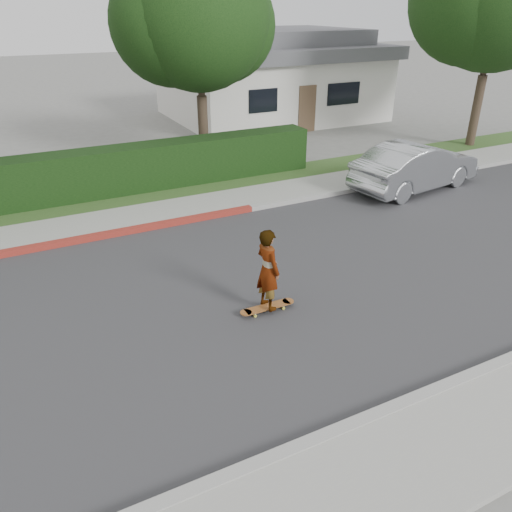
% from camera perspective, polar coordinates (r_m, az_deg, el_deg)
% --- Properties ---
extents(ground, '(120.00, 120.00, 0.00)m').
position_cam_1_polar(ground, '(10.97, 4.13, -2.80)').
color(ground, slate).
rests_on(ground, ground).
extents(road, '(60.00, 8.00, 0.01)m').
position_cam_1_polar(road, '(10.97, 4.13, -2.78)').
color(road, '#2D2D30').
rests_on(road, ground).
extents(curb_near, '(60.00, 0.20, 0.15)m').
position_cam_1_polar(curb_near, '(8.35, 19.03, -14.76)').
color(curb_near, '#9E9E99').
rests_on(curb_near, ground).
extents(sidewalk_near, '(60.00, 1.60, 0.12)m').
position_cam_1_polar(sidewalk_near, '(7.96, 23.69, -18.33)').
color(sidewalk_near, gray).
rests_on(sidewalk_near, ground).
extents(curb_far, '(60.00, 0.20, 0.15)m').
position_cam_1_polar(curb_far, '(14.25, -4.26, 4.78)').
color(curb_far, '#9E9E99').
rests_on(curb_far, ground).
extents(curb_red_section, '(12.00, 0.21, 0.15)m').
position_cam_1_polar(curb_red_section, '(13.35, -24.42, 0.75)').
color(curb_red_section, maroon).
rests_on(curb_red_section, ground).
extents(sidewalk_far, '(60.00, 1.60, 0.12)m').
position_cam_1_polar(sidewalk_far, '(15.04, -5.60, 5.87)').
color(sidewalk_far, gray).
rests_on(sidewalk_far, ground).
extents(planting_strip, '(60.00, 1.60, 0.10)m').
position_cam_1_polar(planting_strip, '(16.46, -7.67, 7.60)').
color(planting_strip, '#2D4C1E').
rests_on(planting_strip, ground).
extents(hedge, '(15.00, 1.00, 1.50)m').
position_cam_1_polar(hedge, '(16.15, -18.73, 8.66)').
color(hedge, black).
rests_on(hedge, ground).
extents(tree_center, '(5.66, 4.84, 7.44)m').
position_cam_1_polar(tree_center, '(18.50, -6.90, 25.12)').
color(tree_center, '#33261C').
rests_on(tree_center, ground).
extents(house, '(10.60, 8.60, 4.30)m').
position_cam_1_polar(house, '(27.60, 1.65, 19.97)').
color(house, beige).
rests_on(house, ground).
extents(skateboard, '(1.16, 0.24, 0.11)m').
position_cam_1_polar(skateboard, '(9.84, 1.32, -5.85)').
color(skateboard, gold).
rests_on(skateboard, ground).
extents(skateboarder, '(0.47, 0.65, 1.64)m').
position_cam_1_polar(skateboarder, '(9.41, 1.37, -1.56)').
color(skateboarder, white).
rests_on(skateboarder, skateboard).
extents(car_silver, '(4.77, 2.25, 1.51)m').
position_cam_1_polar(car_silver, '(17.03, 17.78, 9.72)').
color(car_silver, '#B8BBC0').
rests_on(car_silver, ground).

